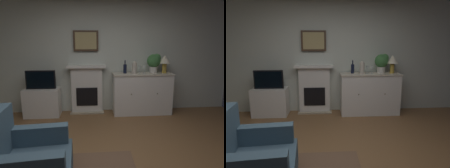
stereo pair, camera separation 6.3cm
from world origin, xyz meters
The scene contains 13 objects.
wall_rear centered at (0.00, 2.39, 1.45)m, with size 6.09×0.06×2.89m, color silver.
fireplace_unit centered at (-0.37, 2.26, 0.55)m, with size 0.87×0.30×1.10m.
framed_picture centered at (-0.37, 2.30, 1.64)m, with size 0.55×0.04×0.45m.
sideboard_cabinet centered at (0.88, 2.08, 0.47)m, with size 1.33×0.49×0.93m.
table_lamp centered at (1.37, 2.08, 1.21)m, with size 0.26×0.26×0.40m.
wine_bottle centered at (0.49, 2.13, 1.04)m, with size 0.08×0.08×0.29m.
wine_glass_left centered at (0.81, 2.10, 1.05)m, with size 0.07×0.07×0.16m.
wine_glass_center centered at (0.92, 2.10, 1.05)m, with size 0.07×0.07×0.16m.
vase_decorative centered at (0.68, 2.03, 1.07)m, with size 0.11×0.11×0.28m.
tv_cabinet centered at (-1.35, 2.10, 0.31)m, with size 0.75×0.42×0.62m.
tv_set centered at (-1.35, 2.07, 0.82)m, with size 0.62×0.07×0.40m.
potted_plant_small centered at (1.15, 2.13, 1.19)m, with size 0.30×0.30×0.43m.
armchair centered at (-0.91, -0.31, 0.38)m, with size 0.88×0.84×0.92m.
Camera 2 is at (-0.11, -2.17, 1.57)m, focal length 31.30 mm.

